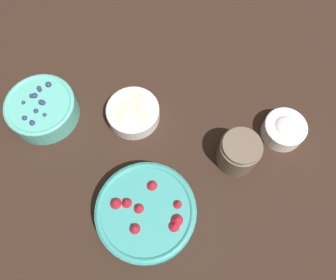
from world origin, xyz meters
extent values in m
plane|color=black|center=(0.00, 0.00, 0.00)|extent=(4.00, 4.00, 0.00)
cylinder|color=teal|center=(0.18, 0.18, 0.03)|extent=(0.22, 0.22, 0.06)
torus|color=teal|center=(0.18, 0.18, 0.05)|extent=(0.22, 0.22, 0.02)
cylinder|color=#B21928|center=(0.18, 0.18, 0.05)|extent=(0.18, 0.18, 0.02)
cone|color=#B21928|center=(0.19, 0.17, 0.07)|extent=(0.03, 0.03, 0.03)
cone|color=#B21928|center=(0.23, 0.13, 0.07)|extent=(0.03, 0.03, 0.03)
cone|color=#B21928|center=(0.14, 0.14, 0.07)|extent=(0.04, 0.04, 0.02)
cone|color=#B21928|center=(0.12, 0.21, 0.07)|extent=(0.03, 0.03, 0.02)
cone|color=#B21928|center=(0.22, 0.20, 0.07)|extent=(0.03, 0.03, 0.03)
cone|color=#B21928|center=(0.15, 0.24, 0.07)|extent=(0.04, 0.04, 0.02)
cone|color=#B21928|center=(0.14, 0.24, 0.07)|extent=(0.04, 0.04, 0.03)
cone|color=#B21928|center=(0.21, 0.15, 0.07)|extent=(0.03, 0.03, 0.03)
cylinder|color=#56B7A8|center=(0.27, -0.19, 0.03)|extent=(0.18, 0.18, 0.06)
torus|color=#56B7A8|center=(0.27, -0.19, 0.06)|extent=(0.18, 0.18, 0.01)
cylinder|color=navy|center=(0.27, -0.19, 0.05)|extent=(0.14, 0.14, 0.02)
sphere|color=navy|center=(0.26, -0.19, 0.06)|extent=(0.01, 0.01, 0.01)
sphere|color=navy|center=(0.22, -0.23, 0.06)|extent=(0.02, 0.02, 0.02)
sphere|color=navy|center=(0.30, -0.15, 0.06)|extent=(0.01, 0.01, 0.01)
sphere|color=navy|center=(0.30, -0.21, 0.06)|extent=(0.01, 0.01, 0.01)
sphere|color=navy|center=(0.27, -0.22, 0.06)|extent=(0.01, 0.01, 0.01)
sphere|color=navy|center=(0.27, -0.22, 0.06)|extent=(0.01, 0.01, 0.01)
sphere|color=navy|center=(0.26, -0.19, 0.06)|extent=(0.01, 0.01, 0.01)
sphere|color=navy|center=(0.27, -0.15, 0.06)|extent=(0.01, 0.01, 0.01)
sphere|color=navy|center=(0.25, -0.22, 0.06)|extent=(0.01, 0.01, 0.01)
sphere|color=navy|center=(0.25, -0.23, 0.06)|extent=(0.01, 0.01, 0.01)
sphere|color=navy|center=(0.22, -0.23, 0.06)|extent=(0.01, 0.01, 0.01)
sphere|color=navy|center=(0.30, -0.15, 0.06)|extent=(0.01, 0.01, 0.01)
sphere|color=navy|center=(0.31, -0.17, 0.06)|extent=(0.01, 0.01, 0.01)
sphere|color=navy|center=(0.28, -0.17, 0.06)|extent=(0.01, 0.01, 0.01)
cylinder|color=white|center=(0.08, -0.06, 0.02)|extent=(0.14, 0.14, 0.04)
torus|color=white|center=(0.08, -0.06, 0.04)|extent=(0.14, 0.14, 0.01)
cylinder|color=beige|center=(0.08, -0.06, 0.03)|extent=(0.11, 0.11, 0.01)
cylinder|color=beige|center=(0.10, -0.07, 0.04)|extent=(0.03, 0.03, 0.00)
cylinder|color=beige|center=(0.08, -0.08, 0.04)|extent=(0.03, 0.03, 0.00)
cylinder|color=beige|center=(0.06, -0.02, 0.04)|extent=(0.03, 0.03, 0.00)
cylinder|color=beige|center=(0.05, -0.08, 0.04)|extent=(0.03, 0.03, 0.00)
cylinder|color=beige|center=(0.06, -0.05, 0.04)|extent=(0.03, 0.03, 0.01)
cylinder|color=beige|center=(0.12, -0.06, 0.04)|extent=(0.03, 0.03, 0.00)
cylinder|color=white|center=(-0.22, 0.19, 0.02)|extent=(0.11, 0.11, 0.05)
torus|color=white|center=(-0.22, 0.19, 0.04)|extent=(0.11, 0.11, 0.01)
cylinder|color=silver|center=(-0.22, 0.19, 0.04)|extent=(0.08, 0.08, 0.01)
ellipsoid|color=silver|center=(-0.22, 0.19, 0.04)|extent=(0.06, 0.06, 0.03)
cylinder|color=brown|center=(-0.08, 0.18, 0.04)|extent=(0.10, 0.10, 0.08)
cylinder|color=#3D2316|center=(-0.08, 0.18, 0.03)|extent=(0.08, 0.08, 0.06)
cylinder|color=brown|center=(-0.08, 0.18, 0.08)|extent=(0.09, 0.09, 0.01)
camera|label=1|loc=(0.21, 0.32, 0.78)|focal=35.00mm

